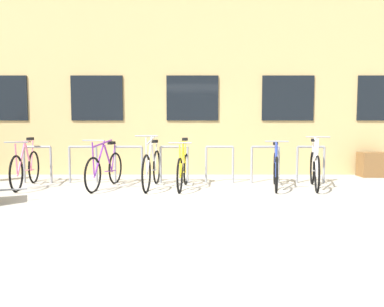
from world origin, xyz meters
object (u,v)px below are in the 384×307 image
bicycle_purple (104,169)px  planter_box (373,164)px  bicycle_silver (151,168)px  bicycle_white (313,168)px  bicycle_blue (274,169)px  bicycle_yellow (182,169)px  bicycle_pink (24,168)px

bicycle_purple → planter_box: 6.44m
bicycle_silver → bicycle_white: bicycle_silver is taller
bicycle_blue → planter_box: (2.78, 1.55, -0.08)m
bicycle_purple → bicycle_yellow: size_ratio=1.06×
bicycle_pink → bicycle_purple: bearing=-3.3°
bicycle_purple → planter_box: (6.26, 1.52, -0.08)m
bicycle_blue → bicycle_yellow: bearing=-179.0°
bicycle_silver → bicycle_pink: 2.62m
bicycle_yellow → bicycle_white: size_ratio=0.98×
bicycle_yellow → bicycle_silver: bicycle_silver is taller
bicycle_purple → bicycle_yellow: (1.60, -0.07, -0.00)m
bicycle_pink → bicycle_white: bicycle_white is taller
bicycle_purple → bicycle_pink: bicycle_pink is taller
bicycle_pink → bicycle_white: bearing=-1.2°
bicycle_yellow → planter_box: size_ratio=2.38×
bicycle_pink → planter_box: 8.04m
bicycle_blue → planter_box: size_ratio=2.43×
bicycle_silver → planter_box: (5.30, 1.52, -0.10)m
bicycle_blue → bicycle_silver: size_ratio=0.92×
bicycle_purple → bicycle_silver: (0.96, 0.00, 0.02)m
bicycle_blue → bicycle_silver: 2.52m
bicycle_white → planter_box: bearing=38.1°
bicycle_pink → bicycle_white: size_ratio=1.06×
bicycle_silver → planter_box: bearing=16.0°
bicycle_yellow → planter_box: (4.66, 1.59, -0.08)m
bicycle_purple → bicycle_silver: size_ratio=0.96×
bicycle_blue → bicycle_pink: bearing=178.5°
bicycle_white → planter_box: bicycle_white is taller
bicycle_yellow → bicycle_silver: 0.64m
bicycle_yellow → bicycle_pink: bearing=177.2°
bicycle_white → planter_box: size_ratio=2.43×
bicycle_blue → planter_box: bearing=29.2°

